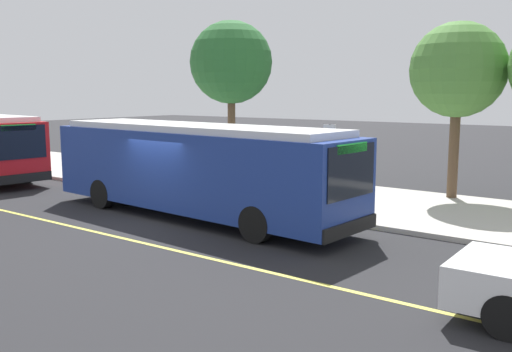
% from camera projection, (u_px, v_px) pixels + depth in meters
% --- Properties ---
extents(ground_plane, '(120.00, 120.00, 0.00)m').
position_uv_depth(ground_plane, '(162.00, 220.00, 17.65)').
color(ground_plane, '#232326').
extents(sidewalk_curb, '(44.00, 6.40, 0.15)m').
position_uv_depth(sidewalk_curb, '(273.00, 191.00, 22.39)').
color(sidewalk_curb, '#B7B2A8').
rests_on(sidewalk_curb, ground_plane).
extents(lane_stripe_center, '(36.00, 0.14, 0.01)m').
position_uv_depth(lane_stripe_center, '(105.00, 234.00, 15.91)').
color(lane_stripe_center, '#E0D64C').
rests_on(lane_stripe_center, ground_plane).
extents(transit_bus_main, '(11.61, 3.29, 2.95)m').
position_uv_depth(transit_bus_main, '(195.00, 167.00, 17.91)').
color(transit_bus_main, navy).
rests_on(transit_bus_main, ground_plane).
extents(bus_shelter, '(2.90, 1.60, 2.48)m').
position_uv_depth(bus_shelter, '(281.00, 147.00, 21.43)').
color(bus_shelter, '#333338').
rests_on(bus_shelter, sidewalk_curb).
extents(waiting_bench, '(1.60, 0.48, 0.95)m').
position_uv_depth(waiting_bench, '(280.00, 180.00, 21.64)').
color(waiting_bench, brown).
rests_on(waiting_bench, sidewalk_curb).
extents(route_sign_post, '(0.44, 0.08, 2.80)m').
position_uv_depth(route_sign_post, '(329.00, 155.00, 18.22)').
color(route_sign_post, '#333338').
rests_on(route_sign_post, sidewalk_curb).
extents(street_tree_near_shelter, '(3.81, 3.81, 7.08)m').
position_uv_depth(street_tree_near_shelter, '(231.00, 63.00, 26.15)').
color(street_tree_near_shelter, brown).
rests_on(street_tree_near_shelter, sidewalk_curb).
extents(street_tree_downstreet, '(3.38, 3.38, 6.28)m').
position_uv_depth(street_tree_downstreet, '(458.00, 71.00, 20.05)').
color(street_tree_downstreet, brown).
rests_on(street_tree_downstreet, sidewalk_curb).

